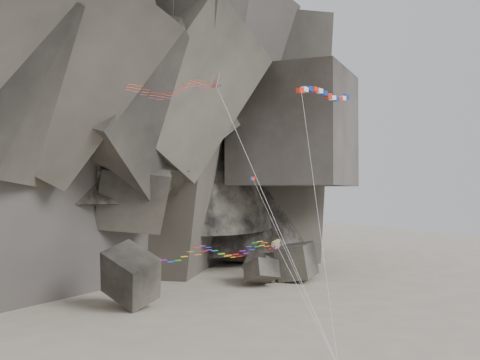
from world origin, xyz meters
TOP-DOWN VIEW (x-y plane):
  - headland at (0.00, 70.00)m, footprint 110.00×70.00m
  - boulder_field at (-3.57, 32.37)m, footprint 69.39×18.06m
  - delta_kite at (-8.37, 3.96)m, footprint 14.62×12.58m
  - banner_kite at (10.16, 2.28)m, footprint 13.14×11.18m
  - parafoil_kite at (-3.91, 2.58)m, footprint 14.10×10.72m
  - pennant_kite at (0.22, -0.22)m, footprint 2.13×9.71m

SIDE VIEW (x-z plane):
  - boulder_field at x=-3.57m, z-range -2.22..7.16m
  - parafoil_kite at x=-3.91m, z-range 6.01..16.16m
  - pennant_kite at x=0.22m, z-range 6.01..22.55m
  - delta_kite at x=-8.37m, z-range 12.93..39.62m
  - banner_kite at x=10.16m, z-range 13.87..40.00m
  - headland at x=0.00m, z-range 0.00..84.00m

